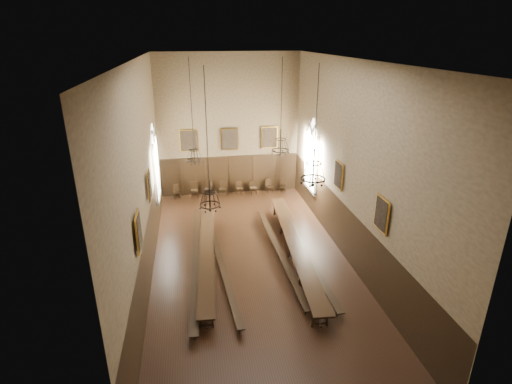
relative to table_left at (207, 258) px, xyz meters
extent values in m
cube|color=black|center=(2.04, -0.03, -0.38)|extent=(9.00, 18.00, 0.02)
cube|color=black|center=(2.04, -0.03, 8.64)|extent=(9.00, 18.00, 0.02)
cube|color=#847551|center=(2.04, 8.98, 4.13)|extent=(9.00, 0.02, 9.00)
cube|color=#847551|center=(2.04, -9.04, 4.13)|extent=(9.00, 0.02, 9.00)
cube|color=#847551|center=(-2.47, -0.03, 4.13)|extent=(0.02, 18.00, 9.00)
cube|color=#847551|center=(6.55, -0.03, 4.13)|extent=(0.02, 18.00, 9.00)
cube|color=black|center=(0.00, 0.00, 0.34)|extent=(1.23, 9.47, 0.07)
cube|color=black|center=(4.12, 0.00, 0.44)|extent=(1.47, 10.82, 0.08)
cube|color=black|center=(-0.51, 0.10, 0.08)|extent=(0.72, 10.61, 0.05)
cube|color=black|center=(0.58, -0.27, 0.04)|extent=(0.96, 9.59, 0.05)
cube|color=black|center=(3.39, 0.09, 0.02)|extent=(0.46, 9.16, 0.05)
cube|color=black|center=(4.51, 0.19, 0.06)|extent=(0.52, 10.05, 0.05)
cube|color=black|center=(-1.50, 8.44, 0.07)|extent=(0.46, 0.46, 0.05)
cube|color=black|center=(-1.50, 8.61, 0.31)|extent=(0.41, 0.10, 0.48)
cube|color=black|center=(-0.38, 8.46, 0.12)|extent=(0.46, 0.46, 0.05)
cube|color=black|center=(-0.38, 8.66, 0.39)|extent=(0.46, 0.05, 0.54)
cube|color=black|center=(0.50, 8.54, 0.12)|extent=(0.58, 0.58, 0.05)
cube|color=black|center=(0.50, 8.73, 0.39)|extent=(0.44, 0.19, 0.54)
cube|color=black|center=(1.47, 8.45, 0.09)|extent=(0.54, 0.54, 0.05)
cube|color=black|center=(1.47, 8.64, 0.35)|extent=(0.42, 0.17, 0.52)
cube|color=black|center=(2.59, 8.52, 0.06)|extent=(0.47, 0.47, 0.05)
cube|color=black|center=(2.59, 8.69, 0.29)|extent=(0.40, 0.11, 0.47)
cube|color=black|center=(3.51, 8.47, 0.05)|extent=(0.43, 0.43, 0.05)
cube|color=black|center=(3.51, 8.64, 0.29)|extent=(0.40, 0.08, 0.47)
cube|color=black|center=(4.61, 8.57, 0.06)|extent=(0.49, 0.49, 0.05)
cube|color=black|center=(4.61, 8.75, 0.30)|extent=(0.40, 0.14, 0.48)
cube|color=black|center=(5.54, 8.49, 0.05)|extent=(0.47, 0.47, 0.05)
cube|color=black|center=(5.54, 8.66, 0.28)|extent=(0.39, 0.12, 0.47)
cylinder|color=black|center=(-0.29, 2.96, 6.70)|extent=(0.03, 0.03, 3.86)
torus|color=black|center=(-0.29, 2.96, 3.82)|extent=(0.77, 0.77, 0.05)
torus|color=black|center=(-0.29, 2.96, 4.32)|extent=(0.49, 0.49, 0.04)
cylinder|color=black|center=(-0.29, 2.96, 4.23)|extent=(0.05, 0.05, 1.09)
cylinder|color=black|center=(3.79, 1.98, 7.03)|extent=(0.03, 0.03, 3.20)
torus|color=black|center=(3.79, 1.98, 4.38)|extent=(0.85, 0.85, 0.05)
torus|color=black|center=(3.79, 1.98, 4.93)|extent=(0.54, 0.54, 0.04)
cylinder|color=black|center=(3.79, 1.98, 4.83)|extent=(0.06, 0.06, 1.20)
cylinder|color=black|center=(0.14, -2.60, 6.67)|extent=(0.03, 0.03, 3.92)
torus|color=black|center=(0.14, -2.60, 3.75)|extent=(0.77, 0.77, 0.05)
torus|color=black|center=(0.14, -2.60, 4.25)|extent=(0.49, 0.49, 0.04)
cylinder|color=black|center=(0.14, -2.60, 4.16)|extent=(0.05, 0.05, 1.09)
cylinder|color=black|center=(4.07, -2.34, 7.13)|extent=(0.03, 0.03, 3.01)
torus|color=black|center=(4.07, -2.34, 4.45)|extent=(0.95, 0.95, 0.06)
torus|color=black|center=(4.07, -2.34, 5.06)|extent=(0.60, 0.60, 0.04)
cylinder|color=black|center=(4.07, -2.34, 4.95)|extent=(0.07, 0.07, 1.34)
cube|color=gold|center=(-0.56, 8.85, 3.33)|extent=(1.10, 0.12, 1.40)
cube|color=black|center=(-0.56, 8.85, 3.33)|extent=(0.98, 0.02, 1.28)
cube|color=gold|center=(2.04, 8.85, 3.33)|extent=(1.10, 0.12, 1.40)
cube|color=black|center=(2.04, 8.85, 3.33)|extent=(0.98, 0.02, 1.28)
cube|color=gold|center=(4.64, 8.85, 3.33)|extent=(1.10, 0.12, 1.40)
cube|color=black|center=(4.64, 8.85, 3.33)|extent=(0.98, 0.02, 1.28)
cube|color=gold|center=(-2.34, 0.97, 3.33)|extent=(0.12, 1.00, 1.30)
cube|color=black|center=(-2.34, 0.97, 3.33)|extent=(0.02, 0.88, 1.18)
cube|color=gold|center=(-2.34, -3.53, 3.33)|extent=(0.12, 1.00, 1.30)
cube|color=black|center=(-2.34, -3.53, 3.33)|extent=(0.02, 0.88, 1.18)
cube|color=gold|center=(6.42, 0.97, 3.33)|extent=(0.12, 1.00, 1.30)
cube|color=black|center=(6.42, 0.97, 3.33)|extent=(0.02, 0.88, 1.18)
cube|color=gold|center=(6.42, -3.53, 3.33)|extent=(0.12, 1.00, 1.30)
cube|color=black|center=(6.42, -3.53, 3.33)|extent=(0.02, 0.88, 1.18)
camera|label=1|loc=(-0.42, -16.03, 9.52)|focal=28.00mm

